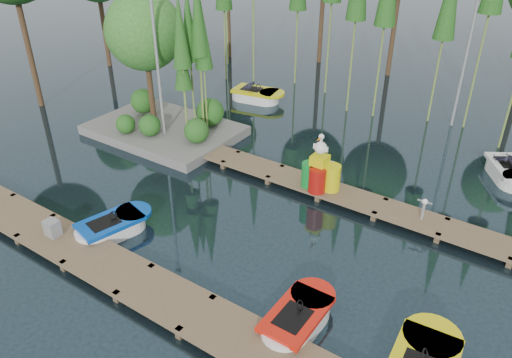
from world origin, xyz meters
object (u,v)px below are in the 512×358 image
Objects in this scene: utility_cabinet at (52,228)px; drum_cluster at (319,173)px; island at (157,59)px; boat_blue at (113,227)px; boat_yellow_far at (256,95)px; boat_red at (297,319)px; yellow_barrel at (331,178)px.

drum_cluster is (5.20, 6.85, 0.34)m from utility_cabinet.
island is at bearing 110.52° from utility_cabinet.
boat_blue is 11.99m from boat_yellow_far.
boat_red reaches higher than boat_blue.
boat_red is 7.77m from utility_cabinet.
utility_cabinet reaches higher than boat_red.
drum_cluster is at bearing 67.61° from boat_blue.
yellow_barrel reaches higher than utility_cabinet.
island reaches higher than yellow_barrel.
boat_yellow_far is at bearing 75.54° from island.
island is at bearing 148.09° from boat_red.
boat_blue is 2.90× the size of yellow_barrel.
boat_yellow_far is at bearing 140.12° from yellow_barrel.
boat_red is at bearing -41.16° from boat_yellow_far.
utility_cabinet is (-1.06, -1.31, 0.31)m from boat_blue.
island reaches higher than drum_cluster.
drum_cluster reaches higher than boat_blue.
island is 8.16m from boat_blue.
boat_yellow_far is 5.79× the size of utility_cabinet.
boat_red is 2.71× the size of yellow_barrel.
island is at bearing 174.70° from yellow_barrel.
boat_blue is 6.95m from drum_cluster.
boat_yellow_far reaches higher than boat_blue.
boat_blue is at bearing -66.59° from boat_yellow_far.
island is 6.11m from boat_yellow_far.
boat_blue is 1.33× the size of drum_cluster.
island is 2.31× the size of boat_yellow_far.
yellow_barrel reaches higher than boat_red.
yellow_barrel is at bearing 51.29° from utility_cabinet.
island is 8.72m from utility_cabinet.
boat_yellow_far is 3.19× the size of yellow_barrel.
yellow_barrel is (7.18, -6.00, 0.47)m from boat_yellow_far.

